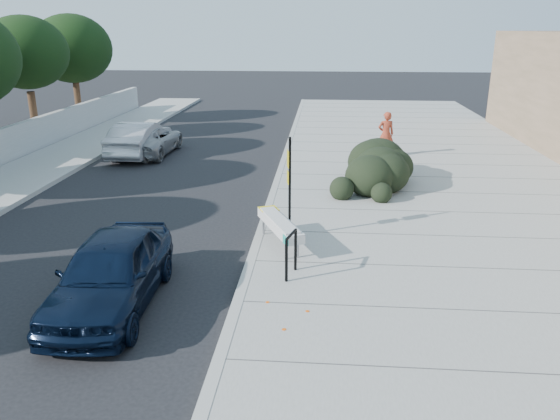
{
  "coord_description": "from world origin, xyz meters",
  "views": [
    {
      "loc": [
        1.63,
        -11.61,
        5.33
      ],
      "look_at": [
        0.59,
        1.24,
        1.0
      ],
      "focal_mm": 35.0,
      "sensor_mm": 36.0,
      "label": 1
    }
  ],
  "objects": [
    {
      "name": "sidewalk_near",
      "position": [
        5.6,
        5.0,
        0.07
      ],
      "size": [
        11.2,
        50.0,
        0.15
      ],
      "primitive_type": "cube",
      "color": "gray",
      "rests_on": "ground"
    },
    {
      "name": "pedestrian",
      "position": [
        4.22,
        11.32,
        1.08
      ],
      "size": [
        0.74,
        0.54,
        1.87
      ],
      "primitive_type": "imported",
      "rotation": [
        0.0,
        0.0,
        3.29
      ],
      "color": "maroon",
      "rests_on": "sidewalk_near"
    },
    {
      "name": "sign_post",
      "position": [
        0.78,
        1.63,
        1.64
      ],
      "size": [
        0.12,
        0.3,
        2.62
      ],
      "rotation": [
        0.0,
        0.0,
        0.17
      ],
      "color": "black",
      "rests_on": "sidewalk_near"
    },
    {
      "name": "bench",
      "position": [
        0.6,
        1.0,
        0.69
      ],
      "size": [
        1.33,
        2.29,
        0.69
      ],
      "rotation": [
        0.0,
        0.0,
        0.41
      ],
      "color": "gray",
      "rests_on": "sidewalk_near"
    },
    {
      "name": "hedge",
      "position": [
        3.25,
        7.0,
        0.99
      ],
      "size": [
        2.38,
        4.54,
        1.68
      ],
      "primitive_type": "ellipsoid",
      "rotation": [
        0.0,
        0.0,
        -0.03
      ],
      "color": "black",
      "rests_on": "sidewalk_near"
    },
    {
      "name": "curb_far",
      "position": [
        -8.0,
        5.0,
        0.08
      ],
      "size": [
        0.22,
        50.0,
        0.17
      ],
      "primitive_type": "cube",
      "color": "#9E9E99",
      "rests_on": "ground"
    },
    {
      "name": "suv_silver",
      "position": [
        -6.0,
        11.52,
        0.61
      ],
      "size": [
        2.16,
        4.45,
        1.22
      ],
      "primitive_type": "imported",
      "rotation": [
        0.0,
        0.0,
        3.11
      ],
      "color": "gray",
      "rests_on": "ground"
    },
    {
      "name": "curb_near",
      "position": [
        0.0,
        5.0,
        0.08
      ],
      "size": [
        0.22,
        50.0,
        0.17
      ],
      "primitive_type": "cube",
      "color": "#9E9E99",
      "rests_on": "ground"
    },
    {
      "name": "wagon_silver",
      "position": [
        -6.33,
        11.21,
        0.74
      ],
      "size": [
        1.66,
        4.53,
        1.48
      ],
      "primitive_type": "imported",
      "rotation": [
        0.0,
        0.0,
        3.12
      ],
      "color": "#B7B7BC",
      "rests_on": "ground"
    },
    {
      "name": "tree_far_e",
      "position": [
        -12.5,
        14.0,
        4.18
      ],
      "size": [
        4.0,
        4.0,
        5.9
      ],
      "color": "#332114",
      "rests_on": "ground"
    },
    {
      "name": "bike_rack",
      "position": [
        0.99,
        -0.72,
        0.75
      ],
      "size": [
        0.23,
        0.66,
        0.99
      ],
      "rotation": [
        0.0,
        0.0,
        -0.26
      ],
      "color": "black",
      "rests_on": "sidewalk_near"
    },
    {
      "name": "ground",
      "position": [
        0.0,
        0.0,
        0.0
      ],
      "size": [
        120.0,
        120.0,
        0.0
      ],
      "primitive_type": "plane",
      "color": "black",
      "rests_on": "ground"
    },
    {
      "name": "tree_far_f",
      "position": [
        -12.5,
        19.0,
        4.19
      ],
      "size": [
        4.4,
        4.4,
        6.07
      ],
      "color": "#332114",
      "rests_on": "ground"
    },
    {
      "name": "sedan_navy",
      "position": [
        -2.5,
        -2.1,
        0.73
      ],
      "size": [
        1.9,
        4.38,
        1.47
      ],
      "primitive_type": "imported",
      "rotation": [
        0.0,
        0.0,
        0.04
      ],
      "color": "black",
      "rests_on": "ground"
    }
  ]
}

